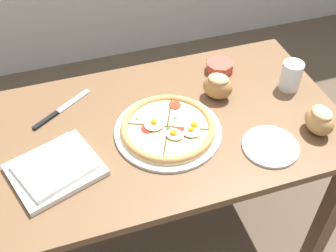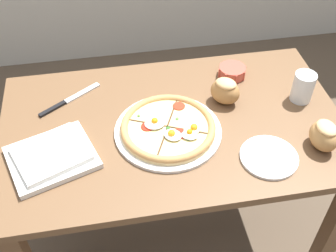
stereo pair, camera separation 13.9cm
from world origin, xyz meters
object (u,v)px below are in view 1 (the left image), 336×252
Objects in this scene: ramekin_bowl at (220,66)px; napkin_folded at (55,168)px; pizza at (168,128)px; side_saucer at (270,146)px; knife_spare at (61,109)px; dining_table at (171,146)px; bread_piece_near at (218,86)px; bread_piece_mid at (320,120)px; water_glass at (291,77)px.

napkin_folded is (-0.68, -0.32, -0.01)m from ramekin_bowl.
side_saucer is at bearing -29.71° from pizza.
napkin_folded is 0.28m from knife_spare.
dining_table is 0.15m from pizza.
bread_piece_near reaches higher than dining_table.
bread_piece_near is 0.73× the size of side_saucer.
ramekin_bowl reaches higher than dining_table.
bread_piece_mid is at bearing -59.01° from knife_spare.
water_glass is at bearing -43.50° from knife_spare.
dining_table is at bearing 157.17° from bread_piece_mid.
bread_piece_near is 0.60× the size of knife_spare.
dining_table is at bearing -140.96° from ramekin_bowl.
bread_piece_mid is 0.19m from side_saucer.
bread_piece_mid reaches higher than ramekin_bowl.
bread_piece_near is (-0.07, -0.14, 0.03)m from ramekin_bowl.
bread_piece_mid reaches higher than napkin_folded.
pizza is at bearing 8.23° from napkin_folded.
water_glass is (0.48, 0.04, 0.17)m from dining_table.
ramekin_bowl reaches higher than side_saucer.
pizza is 0.38m from napkin_folded.
napkin_folded reaches higher than side_saucer.
water_glass is (0.88, 0.14, 0.03)m from napkin_folded.
bread_piece_near is (0.61, 0.18, 0.03)m from napkin_folded.
dining_table is at bearing 141.98° from side_saucer.
bread_piece_near is 1.15× the size of bread_piece_mid.
knife_spare is at bearing 169.55° from bread_piece_near.
ramekin_bowl is 0.81× the size of bread_piece_near.
napkin_folded is at bearing -171.77° from pizza.
napkin_folded is at bearing -170.86° from water_glass.
knife_spare is 2.03× the size of water_glass.
pizza is at bearing 150.29° from side_saucer.
water_glass is at bearing 9.14° from napkin_folded.
napkin_folded reaches higher than dining_table.
pizza is 3.27× the size of water_glass.
ramekin_bowl is at bearing 25.12° from napkin_folded.
water_glass is at bearing 50.50° from side_saucer.
knife_spare is at bearing 155.25° from bread_piece_mid.
napkin_folded is 0.63m from bread_piece_near.
bread_piece_near is at bearing 103.14° from side_saucer.
water_glass is at bearing -40.20° from ramekin_bowl.
pizza is at bearing -170.18° from water_glass.
pizza is 0.39m from knife_spare.
pizza is at bearing -138.48° from ramekin_bowl.
dining_table is 0.41m from knife_spare.
water_glass is (0.03, 0.23, -0.00)m from bread_piece_mid.
side_saucer is at bearing -9.46° from napkin_folded.
water_glass reaches higher than side_saucer.
bread_piece_near is at bearing 16.12° from napkin_folded.
bread_piece_mid reaches higher than dining_table.
dining_table is 0.51m from water_glass.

